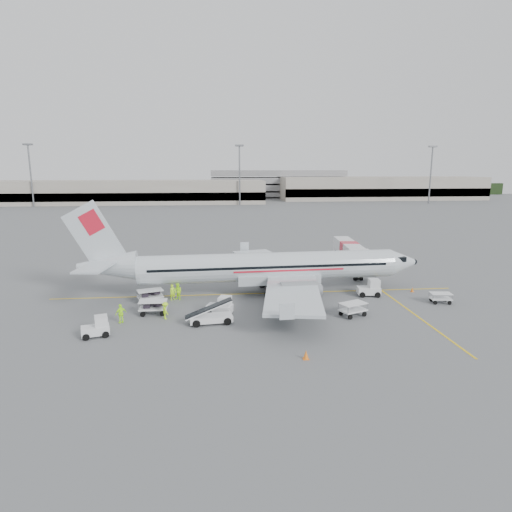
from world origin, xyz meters
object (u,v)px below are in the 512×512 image
object	(u,v)px
tug_mid	(219,306)
tug_aft	(95,327)
belt_loader	(211,309)
tug_fore	(369,288)
jet_bridge	(349,256)
aircraft	(269,248)

from	to	relation	value
tug_mid	tug_aft	size ratio (longest dim) A/B	1.07
belt_loader	tug_mid	world-z (taller)	belt_loader
belt_loader	tug_mid	size ratio (longest dim) A/B	2.14
belt_loader	tug_fore	xyz separation A→B (m)	(16.82, 6.78, -0.43)
tug_fore	jet_bridge	bearing A→B (deg)	88.99
jet_bridge	belt_loader	bearing A→B (deg)	-130.01
jet_bridge	belt_loader	size ratio (longest dim) A/B	2.94
belt_loader	tug_aft	world-z (taller)	belt_loader
aircraft	tug_mid	distance (m)	9.60
aircraft	tug_fore	xyz separation A→B (m)	(10.59, -2.13, -4.15)
belt_loader	tug_fore	distance (m)	18.15
jet_bridge	aircraft	bearing A→B (deg)	-136.86
tug_fore	tug_aft	size ratio (longest dim) A/B	1.10
tug_aft	jet_bridge	bearing A→B (deg)	19.92
jet_bridge	belt_loader	distance (m)	26.00
belt_loader	tug_aft	size ratio (longest dim) A/B	2.30
aircraft	tug_fore	size ratio (longest dim) A/B	15.40
jet_bridge	tug_mid	distance (m)	23.92
jet_bridge	tug_aft	size ratio (longest dim) A/B	6.76
belt_loader	tug_aft	bearing A→B (deg)	-173.59
tug_fore	tug_mid	bearing A→B (deg)	-158.01
aircraft	jet_bridge	size ratio (longest dim) A/B	2.50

